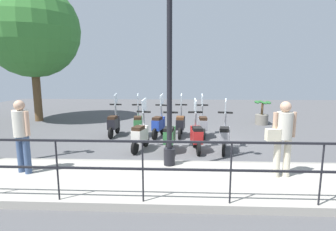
{
  "coord_description": "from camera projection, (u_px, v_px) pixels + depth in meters",
  "views": [
    {
      "loc": [
        -8.33,
        0.12,
        2.32
      ],
      "look_at": [
        0.2,
        0.5,
        0.9
      ],
      "focal_mm": 28.0,
      "sensor_mm": 36.0,
      "label": 1
    }
  ],
  "objects": [
    {
      "name": "scooter_near_3",
      "position": [
        140.0,
        135.0,
        7.79
      ],
      "size": [
        1.21,
        0.52,
        1.54
      ],
      "rotation": [
        0.0,
        0.0,
        -0.26
      ],
      "color": "black",
      "rests_on": "ground_plane"
    },
    {
      "name": "tree_large",
      "position": [
        32.0,
        30.0,
        11.91
      ],
      "size": [
        4.28,
        4.28,
        6.34
      ],
      "color": "brown",
      "rests_on": "ground_plane"
    },
    {
      "name": "scooter_far_3",
      "position": [
        138.0,
        123.0,
        9.48
      ],
      "size": [
        1.23,
        0.44,
        1.54
      ],
      "rotation": [
        0.0,
        0.0,
        0.12
      ],
      "color": "black",
      "rests_on": "ground_plane"
    },
    {
      "name": "scooter_far_4",
      "position": [
        114.0,
        123.0,
        9.56
      ],
      "size": [
        1.23,
        0.44,
        1.54
      ],
      "rotation": [
        0.0,
        0.0,
        -0.05
      ],
      "color": "black",
      "rests_on": "ground_plane"
    },
    {
      "name": "scooter_near_1",
      "position": [
        196.0,
        135.0,
        7.7
      ],
      "size": [
        1.23,
        0.44,
        1.54
      ],
      "rotation": [
        0.0,
        0.0,
        0.09
      ],
      "color": "black",
      "rests_on": "ground_plane"
    },
    {
      "name": "scooter_far_0",
      "position": [
        203.0,
        124.0,
        9.37
      ],
      "size": [
        1.23,
        0.44,
        1.54
      ],
      "rotation": [
        0.0,
        0.0,
        0.02
      ],
      "color": "black",
      "rests_on": "ground_plane"
    },
    {
      "name": "pedestrian_distant",
      "position": [
        22.0,
        131.0,
        5.58
      ],
      "size": [
        0.42,
        0.46,
        1.59
      ],
      "rotation": [
        0.0,
        0.0,
        2.75
      ],
      "color": "#384C70",
      "rests_on": "promenade_walkway"
    },
    {
      "name": "fence_railing",
      "position": [
        187.0,
        160.0,
        4.3
      ],
      "size": [
        0.04,
        16.03,
        1.07
      ],
      "color": "black",
      "rests_on": "promenade_walkway"
    },
    {
      "name": "promenade_walkway",
      "position": [
        185.0,
        181.0,
        5.46
      ],
      "size": [
        2.2,
        20.0,
        0.15
      ],
      "color": "#A39E93",
      "rests_on": "ground_plane"
    },
    {
      "name": "pedestrian_with_bag",
      "position": [
        283.0,
        133.0,
        5.36
      ],
      "size": [
        0.36,
        0.64,
        1.59
      ],
      "rotation": [
        0.0,
        0.0,
        0.14
      ],
      "color": "beige",
      "rests_on": "promenade_walkway"
    },
    {
      "name": "scooter_near_2",
      "position": [
        170.0,
        136.0,
        7.65
      ],
      "size": [
        1.23,
        0.44,
        1.54
      ],
      "rotation": [
        0.0,
        0.0,
        -0.09
      ],
      "color": "black",
      "rests_on": "ground_plane"
    },
    {
      "name": "lamp_post_near",
      "position": [
        169.0,
        78.0,
        5.87
      ],
      "size": [
        0.26,
        0.9,
        4.58
      ],
      "color": "black",
      "rests_on": "promenade_walkway"
    },
    {
      "name": "ground_plane",
      "position": [
        183.0,
        144.0,
        8.58
      ],
      "size": [
        28.0,
        28.0,
        0.0
      ],
      "primitive_type": "plane",
      "color": "#4C4C4F"
    },
    {
      "name": "scooter_far_2",
      "position": [
        159.0,
        124.0,
        9.38
      ],
      "size": [
        1.21,
        0.53,
        1.54
      ],
      "rotation": [
        0.0,
        0.0,
        -0.28
      ],
      "color": "black",
      "rests_on": "ground_plane"
    },
    {
      "name": "scooter_far_1",
      "position": [
        180.0,
        123.0,
        9.48
      ],
      "size": [
        1.23,
        0.44,
        1.54
      ],
      "rotation": [
        0.0,
        0.0,
        -0.08
      ],
      "color": "black",
      "rests_on": "ground_plane"
    },
    {
      "name": "scooter_near_0",
      "position": [
        224.0,
        136.0,
        7.63
      ],
      "size": [
        1.22,
        0.48,
        1.54
      ],
      "rotation": [
        0.0,
        0.0,
        -0.19
      ],
      "color": "black",
      "rests_on": "ground_plane"
    },
    {
      "name": "potted_palm",
      "position": [
        262.0,
        115.0,
        11.65
      ],
      "size": [
        1.06,
        0.66,
        1.05
      ],
      "color": "slate",
      "rests_on": "ground_plane"
    }
  ]
}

